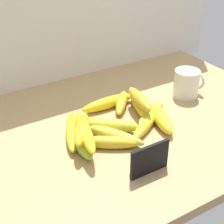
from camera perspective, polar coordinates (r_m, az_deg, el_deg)
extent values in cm
cube|color=tan|center=(108.57, 2.52, -2.22)|extent=(110.00, 76.00, 3.00)
cube|color=black|center=(86.19, 6.23, -7.78)|extent=(11.00, 0.80, 8.40)
cube|color=olive|center=(89.15, 5.78, -9.46)|extent=(9.90, 1.20, 0.60)
cylinder|color=silver|center=(122.60, 12.13, 4.61)|extent=(8.68, 8.68, 9.69)
torus|color=silver|center=(126.05, 13.95, 5.13)|extent=(1.00, 6.43, 6.43)
ellipsoid|color=gold|center=(114.53, 1.59, 1.57)|extent=(12.41, 14.12, 3.35)
ellipsoid|color=yellow|center=(111.55, 4.81, 0.72)|extent=(8.21, 18.36, 3.77)
ellipsoid|color=gold|center=(95.51, -1.05, -5.02)|extent=(16.89, 13.35, 3.53)
ellipsoid|color=yellow|center=(113.78, -0.70, 1.52)|extent=(19.28, 4.12, 3.88)
ellipsoid|color=gold|center=(101.81, -0.96, -2.22)|extent=(18.04, 15.27, 4.31)
ellipsoid|color=yellow|center=(106.09, 8.07, -1.04)|extent=(9.22, 17.33, 4.37)
ellipsoid|color=gold|center=(109.09, 6.49, -0.27)|extent=(15.35, 9.72, 3.33)
ellipsoid|color=yellow|center=(103.55, 5.61, -2.12)|extent=(17.04, 11.98, 3.20)
ellipsoid|color=gold|center=(98.18, 0.32, -3.85)|extent=(12.84, 17.70, 3.63)
ellipsoid|color=#95B42E|center=(95.34, -5.23, -5.10)|extent=(5.45, 15.67, 3.90)
ellipsoid|color=gold|center=(100.60, -6.55, -3.09)|extent=(11.87, 19.84, 3.75)
ellipsoid|color=gold|center=(108.72, 4.55, 2.14)|extent=(6.57, 15.91, 3.72)
ellipsoid|color=yellow|center=(93.17, -4.49, -3.21)|extent=(8.75, 20.34, 3.55)
ellipsoid|color=yellow|center=(94.05, -4.97, -2.84)|extent=(11.59, 14.75, 3.67)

